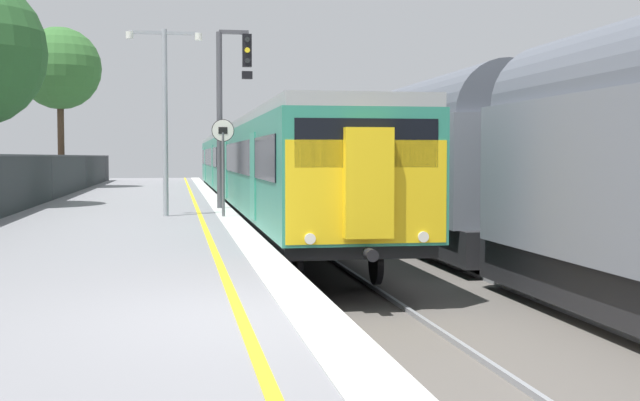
# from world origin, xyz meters

# --- Properties ---
(ground) EXTENTS (17.40, 110.00, 1.21)m
(ground) POSITION_xyz_m (2.64, 0.00, -0.61)
(ground) COLOR gray
(commuter_train_at_platform) EXTENTS (2.83, 41.78, 3.81)m
(commuter_train_at_platform) POSITION_xyz_m (2.10, 25.65, 1.27)
(commuter_train_at_platform) COLOR #2D846B
(commuter_train_at_platform) RESTS_ON ground
(freight_train_adjacent_track) EXTENTS (2.60, 54.07, 4.65)m
(freight_train_adjacent_track) POSITION_xyz_m (6.10, 21.56, 1.54)
(freight_train_adjacent_track) COLOR #232326
(freight_train_adjacent_track) RESTS_ON ground
(signal_gantry) EXTENTS (1.10, 0.24, 5.45)m
(signal_gantry) POSITION_xyz_m (0.61, 17.59, 3.39)
(signal_gantry) COLOR #47474C
(signal_gantry) RESTS_ON ground
(speed_limit_sign) EXTENTS (0.59, 0.08, 2.58)m
(speed_limit_sign) POSITION_xyz_m (0.25, 13.96, 1.65)
(speed_limit_sign) COLOR #59595B
(speed_limit_sign) RESTS_ON ground
(platform_lamp_mid) EXTENTS (2.00, 0.20, 4.98)m
(platform_lamp_mid) POSITION_xyz_m (-1.25, 14.49, 2.98)
(platform_lamp_mid) COLOR #93999E
(platform_lamp_mid) RESTS_ON ground
(background_tree_right) EXTENTS (4.15, 4.15, 8.14)m
(background_tree_right) POSITION_xyz_m (-6.82, 35.97, 5.91)
(background_tree_right) COLOR #473323
(background_tree_right) RESTS_ON ground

